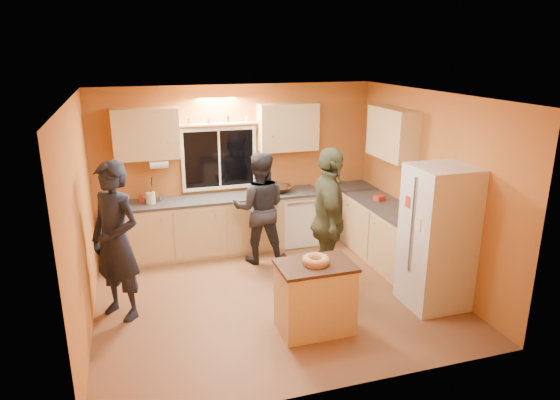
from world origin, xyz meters
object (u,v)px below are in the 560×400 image
object	(u,v)px
person_left	(116,242)
person_right	(329,222)
refrigerator	(438,237)
person_center	(260,208)
island	(315,297)

from	to	relation	value
person_left	person_right	xyz separation A→B (m)	(2.63, -0.15, 0.02)
refrigerator	person_right	xyz separation A→B (m)	(-1.16, 0.71, 0.08)
refrigerator	person_center	distance (m)	2.62
person_left	person_center	size ratio (longest dim) A/B	1.14
refrigerator	island	bearing A→B (deg)	-175.06
island	person_center	distance (m)	2.13
refrigerator	island	distance (m)	1.74
person_left	refrigerator	bearing A→B (deg)	33.74
refrigerator	person_right	bearing A→B (deg)	148.48
refrigerator	island	size ratio (longest dim) A/B	2.10
island	refrigerator	bearing A→B (deg)	4.93
refrigerator	person_left	bearing A→B (deg)	167.18
refrigerator	person_center	size ratio (longest dim) A/B	1.06
refrigerator	person_left	size ratio (longest dim) A/B	0.93
person_left	person_right	world-z (taller)	person_right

